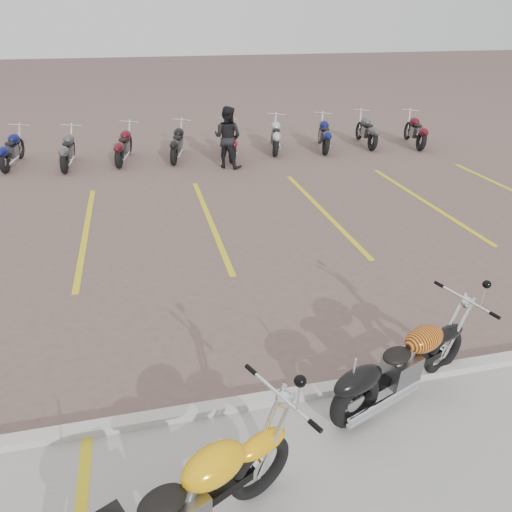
# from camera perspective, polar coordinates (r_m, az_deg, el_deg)

# --- Properties ---
(ground) EXTENTS (100.00, 100.00, 0.00)m
(ground) POSITION_cam_1_polar(r_m,az_deg,el_deg) (7.88, -0.86, -6.62)
(ground) COLOR brown
(ground) RESTS_ON ground
(curb) EXTENTS (60.00, 0.18, 0.12)m
(curb) POSITION_cam_1_polar(r_m,az_deg,el_deg) (6.30, 3.28, -15.79)
(curb) COLOR #ADAAA3
(curb) RESTS_ON ground
(parking_stripes) EXTENTS (38.00, 5.50, 0.01)m
(parking_stripes) POSITION_cam_1_polar(r_m,az_deg,el_deg) (11.39, -5.29, 4.10)
(parking_stripes) COLOR gold
(parking_stripes) RESTS_ON ground
(flame_cruiser) EXTENTS (2.15, 0.95, 0.93)m
(flame_cruiser) POSITION_cam_1_polar(r_m,az_deg,el_deg) (6.29, 15.93, -12.25)
(flame_cruiser) COLOR black
(flame_cruiser) RESTS_ON ground
(person_b) EXTENTS (1.11, 1.07, 1.81)m
(person_b) POSITION_cam_1_polar(r_m,az_deg,el_deg) (15.20, -3.26, 13.39)
(person_b) COLOR black
(person_b) RESTS_ON ground
(bg_bike_row) EXTENTS (19.06, 2.07, 1.10)m
(bg_bike_row) POSITION_cam_1_polar(r_m,az_deg,el_deg) (16.40, -12.07, 12.55)
(bg_bike_row) COLOR black
(bg_bike_row) RESTS_ON ground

